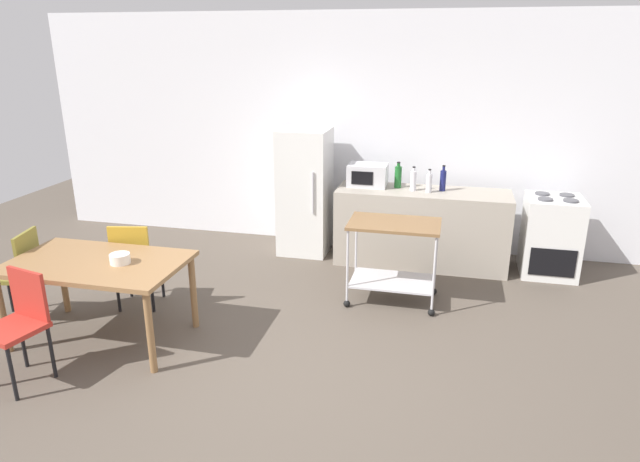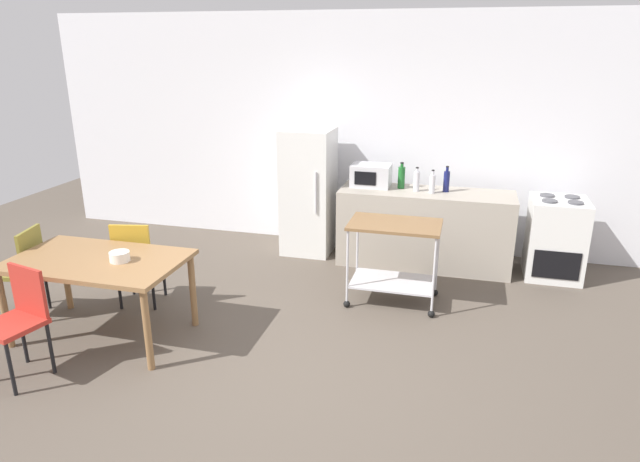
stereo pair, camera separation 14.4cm
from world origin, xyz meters
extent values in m
plane|color=brown|center=(0.00, 0.00, 0.00)|extent=(12.00, 12.00, 0.00)
cube|color=white|center=(0.00, 3.20, 1.45)|extent=(8.40, 0.12, 2.90)
cube|color=#A89E8E|center=(0.90, 2.60, 0.45)|extent=(2.00, 0.64, 0.90)
cube|color=olive|center=(-1.73, 0.12, 0.73)|extent=(1.50, 0.90, 0.04)
cylinder|color=olive|center=(-2.42, -0.27, 0.35)|extent=(0.06, 0.06, 0.71)
cylinder|color=olive|center=(-1.04, -0.27, 0.35)|extent=(0.06, 0.06, 0.71)
cylinder|color=olive|center=(-2.42, 0.51, 0.35)|extent=(0.06, 0.06, 0.71)
cylinder|color=olive|center=(-1.04, 0.51, 0.35)|extent=(0.06, 0.06, 0.71)
cube|color=gold|center=(-1.78, 0.82, 0.47)|extent=(0.47, 0.47, 0.04)
cube|color=gold|center=(-1.74, 0.64, 0.69)|extent=(0.38, 0.11, 0.40)
cylinder|color=black|center=(-1.65, 1.02, 0.23)|extent=(0.03, 0.03, 0.45)
cylinder|color=black|center=(-1.98, 0.95, 0.23)|extent=(0.03, 0.03, 0.45)
cylinder|color=black|center=(-1.58, 0.69, 0.23)|extent=(0.03, 0.03, 0.45)
cylinder|color=black|center=(-1.91, 0.62, 0.23)|extent=(0.03, 0.03, 0.45)
cube|color=olive|center=(-2.74, 0.24, 0.47)|extent=(0.47, 0.47, 0.04)
cube|color=olive|center=(-2.57, 0.28, 0.69)|extent=(0.11, 0.38, 0.40)
cylinder|color=black|center=(-2.94, 0.37, 0.23)|extent=(0.03, 0.03, 0.45)
cylinder|color=black|center=(-2.61, 0.44, 0.23)|extent=(0.03, 0.03, 0.45)
cylinder|color=black|center=(-2.54, 0.11, 0.23)|extent=(0.03, 0.03, 0.45)
cube|color=#B72D23|center=(-1.97, -0.65, 0.47)|extent=(0.48, 0.48, 0.04)
cube|color=#B72D23|center=(-1.93, -0.48, 0.69)|extent=(0.38, 0.12, 0.40)
cylinder|color=black|center=(-1.84, -0.86, 0.23)|extent=(0.03, 0.03, 0.45)
cylinder|color=black|center=(-2.10, -0.45, 0.23)|extent=(0.03, 0.03, 0.45)
cylinder|color=black|center=(-1.77, -0.53, 0.23)|extent=(0.03, 0.03, 0.45)
cube|color=white|center=(2.35, 2.62, 0.45)|extent=(0.60, 0.60, 0.90)
cube|color=black|center=(2.35, 2.32, 0.25)|extent=(0.48, 0.01, 0.32)
cylinder|color=#47474C|center=(2.22, 2.50, 0.91)|extent=(0.16, 0.16, 0.02)
cylinder|color=#47474C|center=(2.48, 2.50, 0.91)|extent=(0.16, 0.16, 0.02)
cylinder|color=#47474C|center=(2.22, 2.74, 0.91)|extent=(0.16, 0.16, 0.02)
cylinder|color=#47474C|center=(2.48, 2.74, 0.91)|extent=(0.16, 0.16, 0.02)
cube|color=white|center=(-0.55, 2.70, 0.78)|extent=(0.60, 0.60, 1.55)
cylinder|color=silver|center=(-0.37, 2.39, 0.85)|extent=(0.02, 0.02, 0.50)
cube|color=brown|center=(0.69, 1.48, 0.83)|extent=(0.90, 0.56, 0.03)
cube|color=silver|center=(0.69, 1.48, 0.22)|extent=(0.83, 0.52, 0.02)
cylinder|color=silver|center=(0.27, 1.23, 0.45)|extent=(0.02, 0.02, 0.76)
sphere|color=black|center=(0.27, 1.23, 0.04)|extent=(0.07, 0.07, 0.07)
cylinder|color=silver|center=(1.11, 1.23, 0.45)|extent=(0.02, 0.02, 0.76)
sphere|color=black|center=(1.11, 1.23, 0.04)|extent=(0.07, 0.07, 0.07)
cylinder|color=silver|center=(0.27, 1.73, 0.45)|extent=(0.02, 0.02, 0.76)
sphere|color=black|center=(0.27, 1.73, 0.04)|extent=(0.07, 0.07, 0.07)
cylinder|color=silver|center=(1.11, 1.73, 0.45)|extent=(0.02, 0.02, 0.76)
sphere|color=black|center=(1.11, 1.73, 0.04)|extent=(0.07, 0.07, 0.07)
cube|color=silver|center=(0.23, 2.69, 1.03)|extent=(0.46, 0.34, 0.26)
cube|color=black|center=(0.19, 2.52, 1.03)|extent=(0.25, 0.01, 0.16)
cylinder|color=#1E6628|center=(0.59, 2.68, 1.03)|extent=(0.08, 0.08, 0.25)
cylinder|color=#1E6628|center=(0.59, 2.68, 1.17)|extent=(0.04, 0.04, 0.04)
cylinder|color=black|center=(0.59, 2.68, 1.20)|extent=(0.04, 0.04, 0.01)
cylinder|color=silver|center=(0.78, 2.58, 1.01)|extent=(0.07, 0.07, 0.23)
cylinder|color=silver|center=(0.78, 2.58, 1.15)|extent=(0.03, 0.03, 0.04)
cylinder|color=black|center=(0.78, 2.58, 1.18)|extent=(0.03, 0.03, 0.01)
cylinder|color=silver|center=(0.96, 2.54, 1.00)|extent=(0.07, 0.07, 0.21)
cylinder|color=silver|center=(0.96, 2.54, 1.13)|extent=(0.03, 0.03, 0.05)
cylinder|color=black|center=(0.96, 2.54, 1.16)|extent=(0.03, 0.03, 0.01)
cylinder|color=navy|center=(1.11, 2.65, 1.02)|extent=(0.07, 0.07, 0.24)
cylinder|color=navy|center=(1.11, 2.65, 1.16)|extent=(0.03, 0.03, 0.05)
cylinder|color=black|center=(1.11, 2.65, 1.19)|extent=(0.03, 0.03, 0.01)
cylinder|color=white|center=(-1.50, 0.12, 0.79)|extent=(0.17, 0.17, 0.09)
camera|label=1|loc=(1.18, -3.78, 2.55)|focal=31.33mm
camera|label=2|loc=(1.32, -3.75, 2.55)|focal=31.33mm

